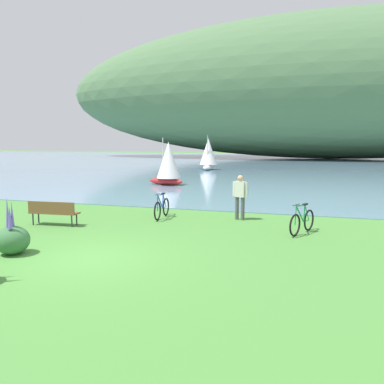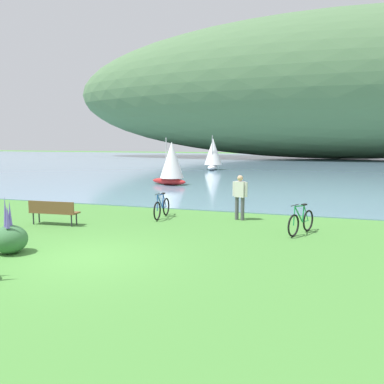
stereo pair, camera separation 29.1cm
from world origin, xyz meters
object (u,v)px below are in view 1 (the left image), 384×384
Objects in this scene: sailboat_nearest_to_shore at (208,154)px; bicycle_beside_path at (162,208)px; person_at_shoreline at (240,194)px; park_bench_near_camera at (53,211)px; sailboat_mid_bay at (168,163)px; bicycle_leaning_near_bench at (302,221)px.

bicycle_beside_path is at bearing -79.23° from sailboat_nearest_to_shore.
person_at_shoreline is 0.48× the size of sailboat_nearest_to_shore.
sailboat_nearest_to_shore reaches higher than park_bench_near_camera.
bicycle_beside_path is 26.50m from sailboat_nearest_to_shore.
bicycle_beside_path is at bearing 37.82° from park_bench_near_camera.
person_at_shoreline is 12.38m from sailboat_mid_bay.
sailboat_mid_bay is at bearing 109.16° from bicycle_beside_path.
park_bench_near_camera is 4.02m from bicycle_beside_path.
person_at_shoreline is at bearing 26.09° from park_bench_near_camera.
park_bench_near_camera is 28.54m from sailboat_nearest_to_shore.
person_at_shoreline is (6.15, 3.01, 0.46)m from park_bench_near_camera.
person_at_shoreline is 26.66m from sailboat_nearest_to_shore.
bicycle_leaning_near_bench is 5.45m from bicycle_beside_path.
person_at_shoreline reaches higher than bicycle_leaning_near_bench.
person_at_shoreline is at bearing -56.80° from sailboat_mid_bay.
sailboat_mid_bay is (-0.62, 13.36, 1.02)m from park_bench_near_camera.
bicycle_beside_path is 11.59m from sailboat_mid_bay.
person_at_shoreline is at bearing 10.49° from bicycle_beside_path.
person_at_shoreline is (2.98, 0.55, 0.58)m from bicycle_beside_path.
bicycle_beside_path is at bearing 167.91° from bicycle_leaning_near_bench.
bicycle_beside_path is (-5.33, 1.14, 0.00)m from bicycle_leaning_near_bench.
bicycle_leaning_near_bench reaches higher than park_bench_near_camera.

